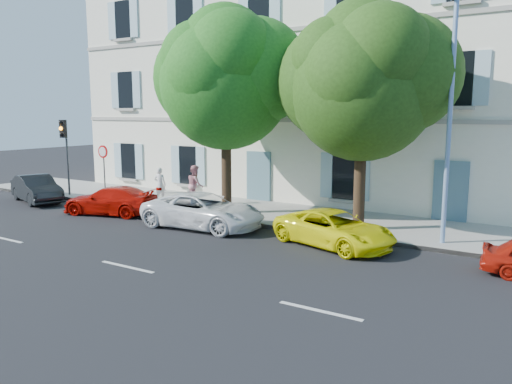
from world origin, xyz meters
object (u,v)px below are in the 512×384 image
Objects in this scene: pedestrian_b at (195,185)px; tree_left at (226,85)px; car_yellow_supercar at (334,229)px; traffic_light at (65,141)px; tree_right at (363,89)px; road_sign at (104,161)px; car_dark_sedan at (37,189)px; street_lamp at (449,108)px; pedestrian_a at (160,184)px; car_white_coupe at (203,211)px; car_red_coupe at (111,201)px.

tree_left is at bearing -155.91° from pedestrian_b.
tree_left is (-5.76, 2.04, 4.88)m from car_yellow_supercar.
traffic_light is at bearing 55.70° from pedestrian_b.
tree_right is 13.03m from road_sign.
tree_left reaches higher than road_sign.
traffic_light is 1.45× the size of road_sign.
tree_right is at bearing -63.93° from car_dark_sedan.
street_lamp is (15.65, 0.15, 2.43)m from road_sign.
traffic_light is (0.20, 1.62, 2.26)m from car_dark_sedan.
traffic_light is (-9.65, -0.57, -2.54)m from tree_left.
pedestrian_a is at bearing 53.95° from pedestrian_b.
tree_right is 3.12m from street_lamp.
road_sign reaches higher than car_dark_sedan.
pedestrian_a is at bearing 23.91° from road_sign.
car_white_coupe is 1.25× the size of traffic_light.
car_white_coupe is 7.63m from road_sign.
pedestrian_a is (-10.09, 0.49, -4.20)m from tree_right.
car_dark_sedan is 1.05× the size of traffic_light.
pedestrian_a is (-4.29, 0.57, -4.50)m from tree_left.
car_red_coupe is at bearing -171.80° from street_lamp.
car_yellow_supercar is (5.28, 0.18, -0.08)m from car_white_coupe.
road_sign is (-12.60, 1.48, 1.48)m from car_yellow_supercar.
tree_right is at bearing 87.82° from car_red_coupe.
car_dark_sedan is 11.17m from tree_left.
traffic_light is (-15.40, 1.47, 2.34)m from car_yellow_supercar.
car_dark_sedan is 0.96× the size of car_red_coupe.
traffic_light is at bearing 101.10° from car_yellow_supercar.
pedestrian_b is at bearing 38.95° from car_white_coupe.
road_sign is (-2.38, 1.76, 1.46)m from car_red_coupe.
car_dark_sedan is 16.44m from tree_right.
tree_right is 4.31× the size of pedestrian_b.
tree_left is at bearing 3.38° from traffic_light.
car_dark_sedan is 0.52× the size of street_lamp.
tree_right reaches higher than road_sign.
car_yellow_supercar is at bearing -92.06° from car_white_coupe.
car_dark_sedan is 6.21m from pedestrian_a.
traffic_light is at bearing -3.36° from pedestrian_a.
road_sign is at bearing -43.86° from car_dark_sedan.
car_yellow_supercar is 5.04m from tree_right.
car_red_coupe is 0.53× the size of tree_right.
tree_right is 4.81× the size of pedestrian_a.
car_dark_sedan is 3.70m from road_sign.
car_yellow_supercar is at bearing -5.45° from traffic_light.
car_dark_sedan is at bearing 107.09° from car_yellow_supercar.
car_red_coupe is 2.92m from pedestrian_a.
tree_left is 5.81m from tree_right.
traffic_light reaches higher than pedestrian_a.
street_lamp is 13.61m from pedestrian_a.
tree_left reaches higher than car_white_coupe.
traffic_light is at bearing -179.52° from street_lamp.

